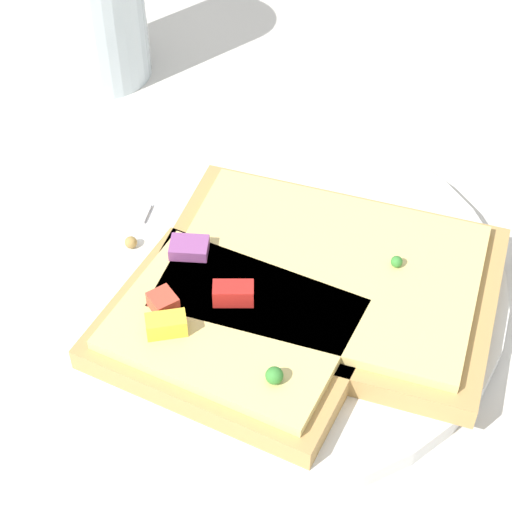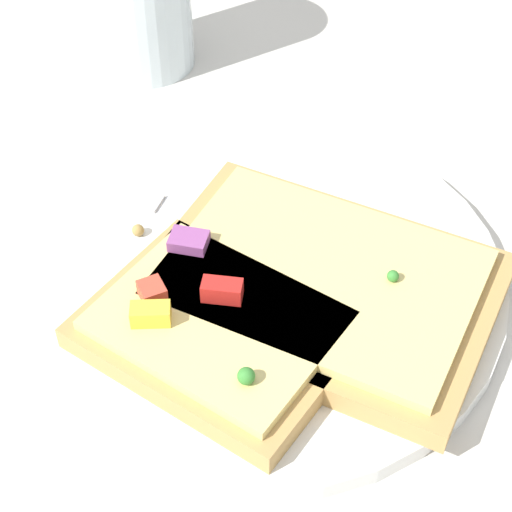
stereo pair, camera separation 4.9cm
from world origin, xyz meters
name	(u,v)px [view 2 (the right image)]	position (x,y,z in m)	size (l,w,h in m)	color
ground_plane	(256,282)	(0.00, 0.00, 0.00)	(4.00, 4.00, 0.00)	beige
plate	(256,275)	(0.00, 0.00, 0.01)	(0.29, 0.29, 0.01)	white
fork	(204,287)	(-0.03, 0.00, 0.01)	(0.16, 0.16, 0.01)	silver
knife	(173,210)	(-0.03, 0.06, 0.01)	(0.16, 0.16, 0.01)	silver
pizza_slice_main	(320,284)	(0.02, -0.03, 0.02)	(0.23, 0.23, 0.03)	tan
pizza_slice_corner	(217,328)	(-0.04, -0.04, 0.02)	(0.16, 0.17, 0.03)	tan
crumb_scatter	(275,247)	(0.02, 0.01, 0.02)	(0.14, 0.10, 0.01)	#C78B46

